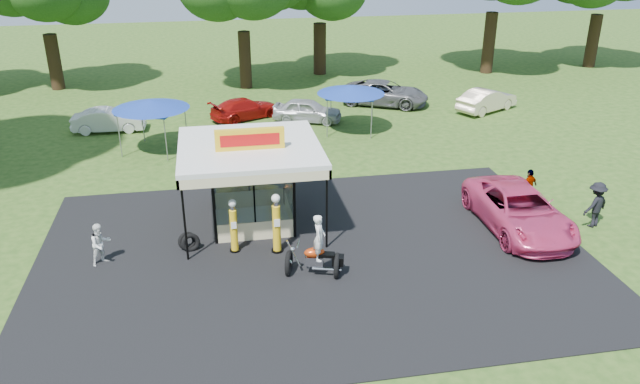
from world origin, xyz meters
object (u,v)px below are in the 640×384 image
at_px(a_frame_sign, 549,240).
at_px(kiosk_car, 248,191).
at_px(bg_car_d, 385,93).
at_px(tent_west, 151,105).
at_px(bg_car_b, 245,108).
at_px(bg_car_e, 487,100).
at_px(bg_car_c, 307,110).
at_px(bg_car_a, 109,120).
at_px(gas_pump_left, 234,227).
at_px(pink_sedan, 519,210).
at_px(gas_pump_right, 277,225).
at_px(spectator_west, 101,244).
at_px(spectator_east_b, 529,187).
at_px(gas_station_kiosk, 251,183).
at_px(tent_east, 351,90).
at_px(motorcycle, 317,251).
at_px(spectator_east_a, 596,205).

bearing_deg(a_frame_sign, kiosk_car, 162.08).
relative_size(a_frame_sign, bg_car_d, 0.15).
bearing_deg(bg_car_d, tent_west, 140.99).
bearing_deg(bg_car_b, bg_car_e, -120.89).
distance_m(bg_car_b, tent_west, 7.31).
bearing_deg(bg_car_c, bg_car_a, 109.43).
xyz_separation_m(gas_pump_left, bg_car_a, (-6.34, 15.57, -0.35)).
bearing_deg(bg_car_d, bg_car_a, 125.69).
bearing_deg(pink_sedan, gas_pump_right, -178.27).
distance_m(spectator_west, bg_car_c, 18.30).
bearing_deg(spectator_east_b, bg_car_d, -109.61).
xyz_separation_m(a_frame_sign, bg_car_b, (-9.87, 18.70, 0.19)).
distance_m(spectator_east_b, bg_car_c, 15.35).
xyz_separation_m(gas_pump_right, a_frame_sign, (9.90, -1.72, -0.68)).
relative_size(gas_station_kiosk, gas_pump_left, 2.54).
distance_m(spectator_east_b, tent_east, 12.51).
height_order(pink_sedan, spectator_east_b, pink_sedan).
bearing_deg(motorcycle, bg_car_e, 67.59).
xyz_separation_m(bg_car_b, bg_car_e, (15.25, -1.14, 0.09)).
height_order(gas_pump_right, spectator_west, gas_pump_right).
relative_size(bg_car_d, tent_west, 1.43).
relative_size(pink_sedan, spectator_east_b, 3.65).
xyz_separation_m(gas_pump_right, spectator_west, (-6.24, 0.29, -0.34)).
distance_m(tent_west, tent_east, 11.00).
bearing_deg(tent_east, motorcycle, -106.96).
relative_size(motorcycle, spectator_west, 1.51).
xyz_separation_m(motorcycle, spectator_west, (-7.41, 2.12, -0.14)).
xyz_separation_m(spectator_east_a, bg_car_b, (-12.67, 17.13, -0.31)).
height_order(a_frame_sign, kiosk_car, kiosk_car).
distance_m(pink_sedan, tent_west, 18.99).
height_order(gas_station_kiosk, pink_sedan, gas_station_kiosk).
xyz_separation_m(spectator_west, bg_car_e, (21.51, 15.55, -0.06)).
bearing_deg(gas_pump_left, bg_car_d, 59.12).
distance_m(a_frame_sign, tent_west, 20.48).
relative_size(bg_car_a, bg_car_d, 0.72).
relative_size(motorcycle, kiosk_car, 0.84).
bearing_deg(tent_west, gas_pump_right, -67.24).
relative_size(a_frame_sign, bg_car_c, 0.21).
bearing_deg(bg_car_b, kiosk_car, 150.00).
bearing_deg(gas_pump_left, gas_station_kiosk, 69.10).
xyz_separation_m(bg_car_c, bg_car_e, (11.60, 0.17, 0.02)).
bearing_deg(kiosk_car, gas_pump_left, 169.18).
xyz_separation_m(a_frame_sign, bg_car_c, (-6.22, 17.38, 0.26)).
bearing_deg(gas_station_kiosk, spectator_west, -158.13).
xyz_separation_m(gas_pump_left, kiosk_car, (0.84, 4.41, -0.54)).
height_order(gas_pump_left, tent_west, tent_west).
height_order(spectator_west, bg_car_c, spectator_west).
bearing_deg(spectator_east_b, a_frame_sign, 47.22).
bearing_deg(tent_west, bg_car_b, 43.67).
height_order(gas_station_kiosk, motorcycle, gas_station_kiosk).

